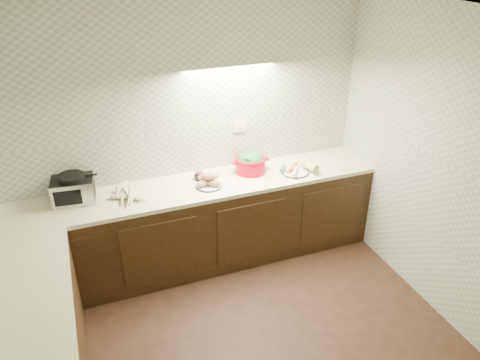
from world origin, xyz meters
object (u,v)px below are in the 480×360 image
object	(u,v)px
onion_bowl	(201,176)
dutch_oven	(250,162)
veg_plate	(300,167)
parsnip_pile	(132,193)
toaster_oven	(73,189)
sweet_potato_plate	(209,181)

from	to	relation	value
onion_bowl	dutch_oven	bearing A→B (deg)	-2.61
veg_plate	parsnip_pile	bearing A→B (deg)	176.91
toaster_oven	dutch_oven	xyz separation A→B (m)	(1.69, -0.03, -0.01)
dutch_oven	veg_plate	xyz separation A→B (m)	(0.47, -0.17, -0.06)
toaster_oven	dutch_oven	world-z (taller)	toaster_oven
parsnip_pile	veg_plate	world-z (taller)	veg_plate
toaster_oven	veg_plate	bearing A→B (deg)	1.47
toaster_oven	sweet_potato_plate	size ratio (longest dim) A/B	1.51
veg_plate	sweet_potato_plate	bearing A→B (deg)	178.60
sweet_potato_plate	veg_plate	size ratio (longest dim) A/B	0.72
toaster_oven	sweet_potato_plate	distance (m)	1.22
parsnip_pile	veg_plate	xyz separation A→B (m)	(1.66, -0.09, 0.02)
parsnip_pile	sweet_potato_plate	size ratio (longest dim) A/B	1.67
parsnip_pile	onion_bowl	distance (m)	0.69
sweet_potato_plate	dutch_oven	size ratio (longest dim) A/B	0.67
sweet_potato_plate	dutch_oven	xyz separation A→B (m)	(0.49, 0.15, 0.05)
dutch_oven	onion_bowl	bearing A→B (deg)	-178.97
sweet_potato_plate	veg_plate	world-z (taller)	sweet_potato_plate
sweet_potato_plate	onion_bowl	xyz separation A→B (m)	(-0.03, 0.17, -0.02)
dutch_oven	veg_plate	size ratio (longest dim) A/B	1.07
onion_bowl	sweet_potato_plate	bearing A→B (deg)	-80.23
toaster_oven	dutch_oven	bearing A→B (deg)	5.77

